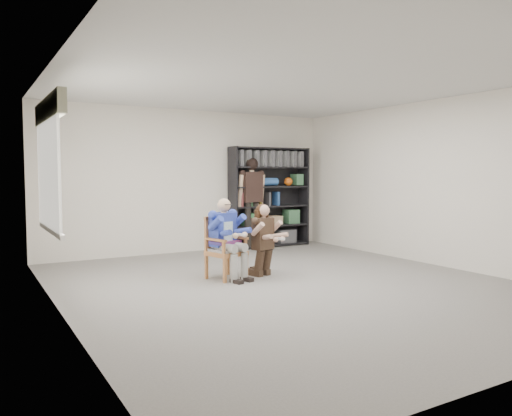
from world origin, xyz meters
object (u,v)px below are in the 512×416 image
standing_man (252,204)px  kneeling_woman (264,240)px  seated_man (226,238)px  armchair (226,248)px  bookshelf (270,197)px

standing_man → kneeling_woman: bearing=-117.3°
kneeling_woman → seated_man: bearing=153.4°
seated_man → standing_man: bearing=37.9°
armchair → bookshelf: size_ratio=0.44×
standing_man → bookshelf: bearing=10.5°
seated_man → kneeling_woman: (0.58, -0.12, -0.05)m
kneeling_woman → bookshelf: (1.70, 2.58, 0.50)m
seated_man → bookshelf: size_ratio=0.57×
kneeling_woman → standing_man: size_ratio=0.59×
bookshelf → seated_man: bearing=-132.8°
seated_man → bookshelf: bookshelf is taller
armchair → standing_man: standing_man is taller
seated_man → kneeling_woman: seated_man is taller
armchair → kneeling_woman: (0.58, -0.12, 0.09)m
armchair → bookshelf: (2.28, 2.46, 0.59)m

